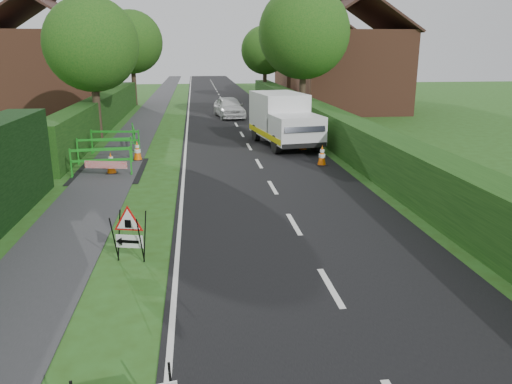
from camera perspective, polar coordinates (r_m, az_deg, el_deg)
ground at (r=8.28m, az=-7.09°, el=-14.93°), size 120.00×120.00×0.00m
road_surface at (r=42.39m, az=-3.74°, el=10.15°), size 6.00×90.00×0.02m
footpath at (r=42.44m, az=-11.29°, el=9.90°), size 2.00×90.00×0.02m
hedge_west_far at (r=29.87m, az=-16.87°, el=7.09°), size 1.00×24.00×1.80m
hedge_east at (r=24.35m, az=8.40°, el=5.74°), size 1.20×50.00×1.50m
house_west at (r=38.50m, az=-22.76°, el=12.73°), size 7.50×7.40×7.88m
house_east_a at (r=36.78m, az=10.57°, el=13.57°), size 7.50×7.40×7.88m
house_east_b at (r=50.55m, az=6.88°, el=14.29°), size 7.50×7.40×7.88m
tree_nw at (r=25.56m, az=-18.29°, el=15.71°), size 4.40×4.40×6.70m
tree_ne at (r=29.80m, az=5.49°, el=17.66°), size 5.20×5.20×7.79m
tree_fw at (r=41.39m, az=-14.06°, el=16.29°), size 4.80×4.80×7.24m
tree_fe at (r=45.55m, az=1.03°, el=15.89°), size 4.20×4.20×6.33m
triangle_sign at (r=10.49m, az=-14.51°, el=-4.19°), size 0.85×0.85×1.03m
works_van at (r=22.93m, az=3.13°, el=8.39°), size 2.74×5.35×2.33m
traffic_cone_0 at (r=19.08m, az=7.55°, el=4.18°), size 0.38×0.38×0.79m
traffic_cone_1 at (r=21.97m, az=5.44°, el=5.79°), size 0.38×0.38×0.79m
traffic_cone_2 at (r=24.46m, az=5.13°, el=6.82°), size 0.38×0.38×0.79m
traffic_cone_3 at (r=18.35m, az=-16.24°, el=3.21°), size 0.38×0.38×0.79m
traffic_cone_4 at (r=20.38m, az=-13.41°, el=4.63°), size 0.38×0.38×0.79m
ped_barrier_0 at (r=18.12m, az=-17.31°, el=3.74°), size 2.08×0.51×1.00m
ped_barrier_1 at (r=20.20m, az=-16.91°, el=4.96°), size 2.08×0.56×1.00m
ped_barrier_2 at (r=22.04m, az=-15.79°, el=5.92°), size 2.09×0.61×1.00m
ped_barrier_3 at (r=22.97m, az=-13.81°, el=6.44°), size 0.67×2.09×1.00m
redwhite_plank at (r=17.94m, az=-16.67°, el=1.60°), size 1.47×0.38×0.25m
hatchback_car at (r=32.79m, az=-3.09°, el=9.66°), size 2.08×4.13×1.35m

